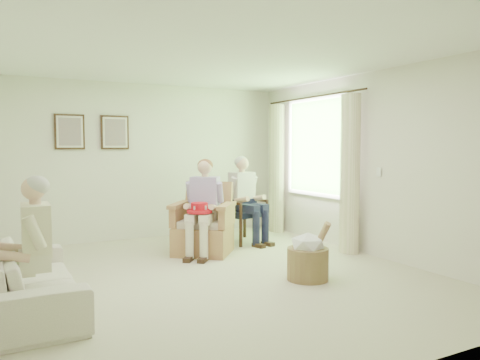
% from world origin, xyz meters
% --- Properties ---
extents(floor, '(5.50, 5.50, 0.00)m').
position_xyz_m(floor, '(0.00, 0.00, 0.00)').
color(floor, beige).
rests_on(floor, ground).
extents(back_wall, '(5.00, 0.04, 2.60)m').
position_xyz_m(back_wall, '(0.00, 2.75, 1.30)').
color(back_wall, silver).
rests_on(back_wall, ground).
extents(front_wall, '(5.00, 0.04, 2.60)m').
position_xyz_m(front_wall, '(0.00, -2.75, 1.30)').
color(front_wall, silver).
rests_on(front_wall, ground).
extents(right_wall, '(0.04, 5.50, 2.60)m').
position_xyz_m(right_wall, '(2.50, 0.00, 1.30)').
color(right_wall, silver).
rests_on(right_wall, ground).
extents(ceiling, '(5.00, 5.50, 0.02)m').
position_xyz_m(ceiling, '(0.00, 0.00, 2.60)').
color(ceiling, white).
rests_on(ceiling, back_wall).
extents(window, '(0.13, 2.50, 1.63)m').
position_xyz_m(window, '(2.46, 1.20, 1.58)').
color(window, '#2D6B23').
rests_on(window, right_wall).
extents(curtain_left, '(0.34, 0.34, 2.30)m').
position_xyz_m(curtain_left, '(2.33, 0.22, 1.15)').
color(curtain_left, beige).
rests_on(curtain_left, ground).
extents(curtain_right, '(0.34, 0.34, 2.30)m').
position_xyz_m(curtain_right, '(2.33, 2.18, 1.15)').
color(curtain_right, beige).
rests_on(curtain_right, ground).
extents(framed_print_left, '(0.45, 0.05, 0.55)m').
position_xyz_m(framed_print_left, '(-1.15, 2.71, 1.78)').
color(framed_print_left, '#382114').
rests_on(framed_print_left, back_wall).
extents(framed_print_right, '(0.45, 0.05, 0.55)m').
position_xyz_m(framed_print_right, '(-0.45, 2.71, 1.78)').
color(framed_print_right, '#382114').
rests_on(framed_print_right, back_wall).
extents(wicker_armchair, '(0.80, 0.80, 1.03)m').
position_xyz_m(wicker_armchair, '(0.43, 1.21, 0.33)').
color(wicker_armchair, tan).
rests_on(wicker_armchair, ground).
extents(wood_armchair, '(0.63, 0.59, 0.97)m').
position_xyz_m(wood_armchair, '(1.33, 1.72, 0.53)').
color(wood_armchair, black).
rests_on(wood_armchair, ground).
extents(sofa, '(2.02, 0.79, 0.59)m').
position_xyz_m(sofa, '(-1.95, -0.19, 0.29)').
color(sofa, silver).
rests_on(sofa, ground).
extents(person_wicker, '(0.40, 0.63, 1.34)m').
position_xyz_m(person_wicker, '(0.43, 1.08, 0.78)').
color(person_wicker, beige).
rests_on(person_wicker, ground).
extents(person_dark, '(0.40, 0.62, 1.37)m').
position_xyz_m(person_dark, '(1.33, 1.56, 0.80)').
color(person_dark, '#191A37').
rests_on(person_dark, ground).
extents(person_sofa, '(0.42, 0.63, 1.25)m').
position_xyz_m(person_sofa, '(-1.95, -0.45, 0.71)').
color(person_sofa, beige).
rests_on(person_sofa, ground).
extents(red_hat, '(0.35, 0.35, 0.14)m').
position_xyz_m(red_hat, '(0.27, 0.93, 0.69)').
color(red_hat, red).
rests_on(red_hat, person_wicker).
extents(hatbox, '(0.57, 0.57, 0.71)m').
position_xyz_m(hatbox, '(0.96, -0.64, 0.28)').
color(hatbox, tan).
rests_on(hatbox, ground).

